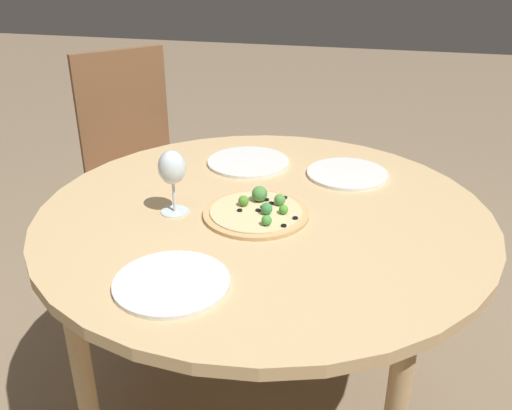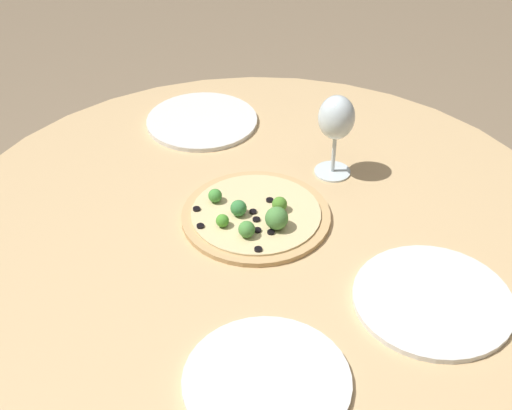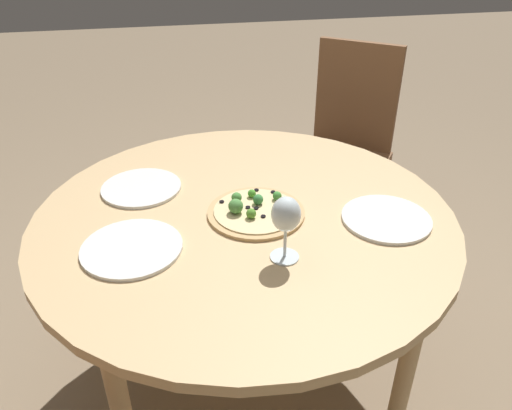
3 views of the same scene
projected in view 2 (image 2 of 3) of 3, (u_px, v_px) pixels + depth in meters
name	position (u px, v px, depth m)	size (l,w,h in m)	color
dining_table	(260.00, 255.00, 1.34)	(1.20, 1.20, 0.70)	tan
pizza	(256.00, 215.00, 1.32)	(0.28, 0.28, 0.06)	tan
wine_glass	(336.00, 120.00, 1.37)	(0.07, 0.07, 0.17)	silver
plate_near	(433.00, 300.00, 1.15)	(0.26, 0.26, 0.01)	silver
plate_far	(267.00, 381.00, 1.02)	(0.25, 0.25, 0.01)	silver
plate_side	(202.00, 121.00, 1.60)	(0.25, 0.25, 0.01)	silver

